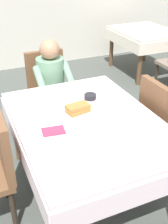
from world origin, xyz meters
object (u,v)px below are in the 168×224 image
dining_table_main (87,129)px  chair_diner (48,87)px  spoon_near_edge (93,131)px  chair_right_side (162,121)px  diner_person (52,81)px  cup_coffee (107,100)px  plate_breakfast (79,112)px  bowl_butter (90,97)px  fork_left_of_plate (58,119)px  breakfast_stack (78,108)px  syrup_pitcher (47,107)px  knife_right_of_plate (101,109)px  background_table_far (144,37)px

dining_table_main → chair_diner: (0.03, 1.17, -0.12)m
dining_table_main → spoon_near_edge: bearing=-99.6°
chair_diner → chair_right_side: 1.38m
diner_person → cup_coffee: size_ratio=9.91×
chair_diner → plate_breakfast: size_ratio=3.32×
bowl_butter → fork_left_of_plate: 0.44m
spoon_near_edge → plate_breakfast: bearing=83.3°
breakfast_stack → fork_left_of_plate: breakfast_stack is taller
fork_left_of_plate → diner_person: bearing=-12.5°
diner_person → fork_left_of_plate: bearing=75.3°
bowl_butter → chair_diner: bearing=99.5°
dining_table_main → plate_breakfast: 0.15m
cup_coffee → bowl_butter: 0.18m
bowl_butter → fork_left_of_plate: (-0.38, -0.22, -0.02)m
dining_table_main → spoon_near_edge: spoon_near_edge is taller
breakfast_stack → syrup_pitcher: breakfast_stack is taller
knife_right_of_plate → chair_diner: bearing=5.4°
breakfast_stack → bowl_butter: bearing=44.4°
knife_right_of_plate → dining_table_main: bearing=117.7°
cup_coffee → background_table_far: cup_coffee is taller
chair_diner → spoon_near_edge: 1.36m
breakfast_stack → bowl_butter: size_ratio=1.86×
chair_diner → chair_right_side: same height
cup_coffee → syrup_pitcher: (-0.51, 0.09, -0.01)m
diner_person → plate_breakfast: 0.90m
plate_breakfast → cup_coffee: bearing=9.2°
breakfast_stack → knife_right_of_plate: 0.21m
chair_diner → background_table_far: (2.06, 1.09, 0.09)m
diner_person → breakfast_stack: bearing=86.0°
bowl_butter → dining_table_main: bearing=-119.0°
cup_coffee → fork_left_of_plate: cup_coffee is taller
plate_breakfast → fork_left_of_plate: 0.19m
syrup_pitcher → breakfast_stack: bearing=-32.2°
knife_right_of_plate → chair_right_side: bearing=-101.2°
chair_right_side → background_table_far: 2.61m
diner_person → knife_right_of_plate: size_ratio=5.60×
chair_diner → breakfast_stack: bearing=86.6°
dining_table_main → background_table_far: bearing=47.2°
bowl_butter → background_table_far: bearing=45.4°
chair_diner → diner_person: size_ratio=0.83×
breakfast_stack → syrup_pitcher: 0.26m
diner_person → plate_breakfast: size_ratio=4.00×
spoon_near_edge → breakfast_stack: bearing=85.7°
bowl_butter → plate_breakfast: bearing=-134.3°
dining_table_main → spoon_near_edge: 0.20m
dining_table_main → fork_left_of_plate: (-0.21, 0.10, 0.09)m
chair_diner → bowl_butter: size_ratio=8.45×
diner_person → syrup_pitcher: size_ratio=14.00×
plate_breakfast → knife_right_of_plate: bearing=-6.0°
chair_right_side → spoon_near_edge: (-0.80, -0.17, 0.21)m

